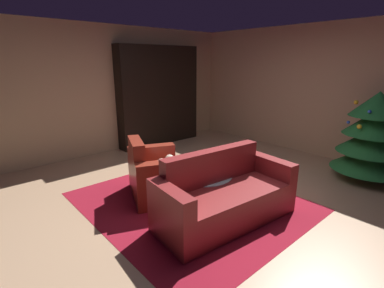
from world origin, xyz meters
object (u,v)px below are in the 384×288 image
(bookshelf_unit, at_px, (164,96))
(book_stack_on_table, at_px, (210,172))
(decorated_tree, at_px, (372,137))
(couch_red, at_px, (224,197))
(bottle_on_table, at_px, (214,164))
(coffee_table, at_px, (204,177))
(armchair_red, at_px, (155,176))

(bookshelf_unit, xyz_separation_m, book_stack_on_table, (2.94, -1.42, -0.63))
(decorated_tree, bearing_deg, couch_red, -104.89)
(couch_red, distance_m, bottle_on_table, 0.60)
(decorated_tree, bearing_deg, bookshelf_unit, -164.31)
(book_stack_on_table, bearing_deg, coffee_table, -133.67)
(couch_red, height_order, bottle_on_table, couch_red)
(bookshelf_unit, bearing_deg, coffee_table, -27.15)
(couch_red, distance_m, book_stack_on_table, 0.46)
(bookshelf_unit, distance_m, couch_red, 3.77)
(coffee_table, bearing_deg, couch_red, -10.90)
(couch_red, xyz_separation_m, decorated_tree, (0.72, 2.71, 0.44))
(bookshelf_unit, bearing_deg, book_stack_on_table, -25.87)
(coffee_table, xyz_separation_m, decorated_tree, (1.17, 2.62, 0.34))
(armchair_red, bearing_deg, bottle_on_table, 40.49)
(armchair_red, bearing_deg, coffee_table, 27.47)
(armchair_red, relative_size, coffee_table, 1.53)
(armchair_red, xyz_separation_m, coffee_table, (0.66, 0.34, 0.08))
(couch_red, relative_size, decorated_tree, 1.26)
(bookshelf_unit, relative_size, bottle_on_table, 8.75)
(book_stack_on_table, bearing_deg, couch_red, -19.56)
(book_stack_on_table, xyz_separation_m, bottle_on_table, (-0.06, 0.15, 0.06))
(bottle_on_table, bearing_deg, armchair_red, -139.51)
(coffee_table, bearing_deg, armchair_red, -152.53)
(bookshelf_unit, height_order, armchair_red, bookshelf_unit)
(coffee_table, xyz_separation_m, book_stack_on_table, (0.05, 0.06, 0.08))
(book_stack_on_table, bearing_deg, decorated_tree, 66.40)
(armchair_red, bearing_deg, couch_red, 12.88)
(bookshelf_unit, relative_size, armchair_red, 1.92)
(decorated_tree, bearing_deg, coffee_table, -114.12)
(book_stack_on_table, xyz_separation_m, decorated_tree, (1.12, 2.56, 0.26))
(couch_red, distance_m, coffee_table, 0.47)
(bottle_on_table, distance_m, decorated_tree, 2.69)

